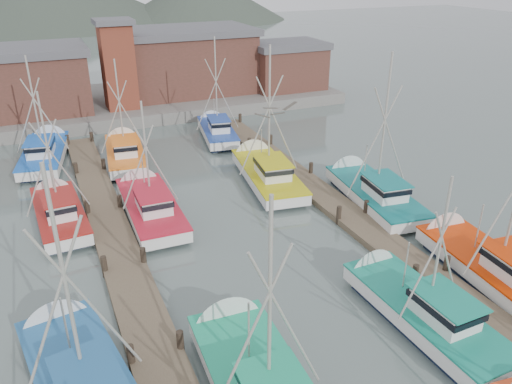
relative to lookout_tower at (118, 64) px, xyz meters
name	(u,v)px	position (x,y,z in m)	size (l,w,h in m)	color
ground	(288,292)	(2.00, -33.00, -5.55)	(260.00, 260.00, 0.00)	#4F5F5B
dock_left	(129,278)	(-5.00, -28.96, -5.34)	(2.30, 46.00, 1.50)	brown
dock_right	(361,225)	(9.00, -28.96, -5.34)	(2.30, 46.00, 1.50)	brown
quay	(135,102)	(2.00, 4.00, -4.95)	(44.00, 16.00, 1.20)	slate
shed_left	(20,80)	(-9.00, 2.00, -1.21)	(12.72, 8.48, 6.20)	brown
shed_center	(186,60)	(8.00, 4.00, -0.86)	(14.84, 9.54, 6.90)	brown
shed_right	(286,65)	(19.00, 1.00, -1.71)	(8.48, 6.36, 5.20)	brown
lookout_tower	(118,64)	(0.00, 0.00, 0.00)	(3.60, 3.60, 8.50)	brown
distant_hills	(12,26)	(-10.76, 89.59, -5.55)	(175.00, 140.00, 42.00)	#394338
boat_5	(416,306)	(6.35, -37.04, -4.87)	(3.31, 9.12, 8.09)	#101B37
boat_6	(81,378)	(-7.94, -35.41, -4.86)	(4.58, 10.15, 10.46)	#101B37
boat_7	(487,265)	(11.94, -35.82, -4.86)	(4.46, 9.92, 11.13)	#101B37
boat_8	(149,205)	(-2.34, -22.01, -4.87)	(3.45, 9.47, 8.39)	#101B37
boat_9	(265,172)	(6.67, -20.15, -4.86)	(4.46, 10.35, 10.80)	#101B37
boat_10	(59,211)	(-7.68, -20.69, -4.87)	(3.66, 8.62, 9.01)	#101B37
boat_11	(371,191)	(11.77, -26.02, -4.86)	(4.36, 9.99, 10.87)	#101B37
boat_12	(125,152)	(-2.01, -11.76, -4.87)	(3.72, 9.19, 8.97)	#101B37
boat_13	(216,130)	(6.70, -9.38, -4.87)	(3.95, 8.69, 9.70)	#101B37
boat_14	(45,152)	(-7.89, -9.14, -4.87)	(4.50, 9.94, 9.34)	#101B37
gull_near	(280,108)	(0.53, -34.62, 4.31)	(1.53, 0.66, 0.24)	gray
gull_far	(270,115)	(2.34, -29.90, 2.55)	(1.48, 0.65, 0.24)	gray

